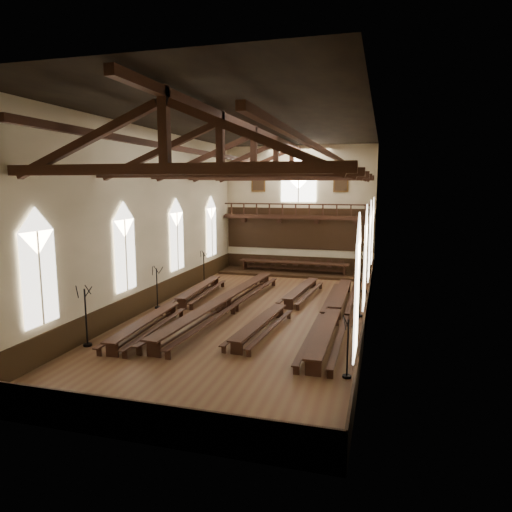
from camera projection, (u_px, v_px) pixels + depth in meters
The scene contains 21 objects.
ground at pixel (254, 313), 24.82m from camera, with size 26.00×26.00×0.00m, color brown.
room_walls at pixel (254, 194), 23.82m from camera, with size 26.00×26.00×26.00m.
wainscot_band at pixel (254, 303), 24.72m from camera, with size 12.00×26.00×1.20m.
side_windows at pixel (254, 245), 24.24m from camera, with size 11.85×19.80×4.50m.
end_window at pixel (299, 181), 35.98m from camera, with size 2.80×0.12×3.80m.
minstrels_gallery at pixel (297, 223), 36.26m from camera, with size 11.80×1.24×3.70m.
portraits at pixel (299, 183), 35.99m from camera, with size 7.75×0.09×1.45m.
roof_trusses at pixel (254, 159), 23.55m from camera, with size 11.70×25.70×2.80m.
refectory_row_a at pixel (176, 304), 24.82m from camera, with size 1.71×13.94×0.69m.
refectory_row_b at pixel (224, 301), 25.03m from camera, with size 2.12×15.01×0.81m.
refectory_row_c at pixel (284, 305), 24.71m from camera, with size 1.89×13.73×0.67m.
refectory_row_d at pixel (334, 312), 23.10m from camera, with size 1.54×14.44×0.75m.
dais at pixel (293, 273), 35.66m from camera, with size 11.40×2.83×0.19m, color black.
high_table at pixel (293, 263), 35.54m from camera, with size 8.64×1.21×0.81m.
high_chairs at pixel (295, 264), 36.36m from camera, with size 7.61×0.41×0.92m.
candelabrum_left_near at pixel (87, 328), 19.65m from camera, with size 0.81×0.76×2.69m.
candelabrum_left_mid at pixel (157, 295), 25.75m from camera, with size 0.66×0.74×2.42m.
candelabrum_left_far at pixel (204, 273), 32.38m from camera, with size 0.63×0.72×2.34m.
candelabrum_right_near at pixel (347, 359), 16.41m from camera, with size 0.63×0.71×2.32m.
candelabrum_right_mid at pixel (359, 302), 24.06m from camera, with size 0.77×0.74×2.55m.
candelabrum_right_far at pixel (364, 279), 29.70m from camera, with size 0.83×0.80×2.75m.
Camera 1 is at (6.61, -23.11, 6.90)m, focal length 32.00 mm.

